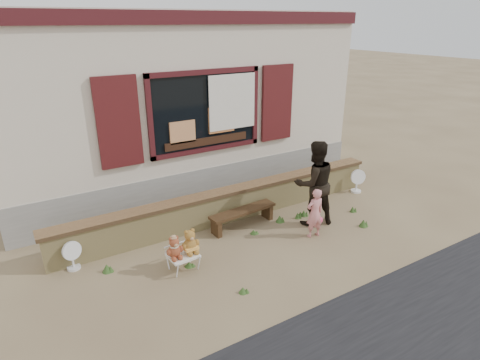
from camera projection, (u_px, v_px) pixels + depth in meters
ground at (257, 240)px, 7.45m from camera, size 80.00×80.00×0.00m
shopfront at (161, 96)px, 10.27m from camera, size 8.04×5.13×4.00m
brick_wall at (230, 204)px, 8.12m from camera, size 7.10×0.36×0.67m
bench at (243, 214)px, 7.86m from camera, size 1.44×0.41×0.36m
folding_chair at (183, 256)px, 6.49m from camera, size 0.48×0.43×0.28m
teddy_bear_left at (174, 247)px, 6.34m from camera, size 0.29×0.26×0.38m
teddy_bear_right at (190, 240)px, 6.48m from camera, size 0.32×0.29×0.42m
child at (315, 213)px, 7.42m from camera, size 0.37×0.27×0.96m
adult at (314, 183)px, 7.78m from camera, size 0.95×0.81×1.71m
fan_left at (72, 255)px, 6.51m from camera, size 0.33×0.22×0.51m
fan_right at (357, 181)px, 9.43m from camera, size 0.37×0.24×0.57m
grass_tufts at (271, 233)px, 7.57m from camera, size 5.17×1.75×0.15m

